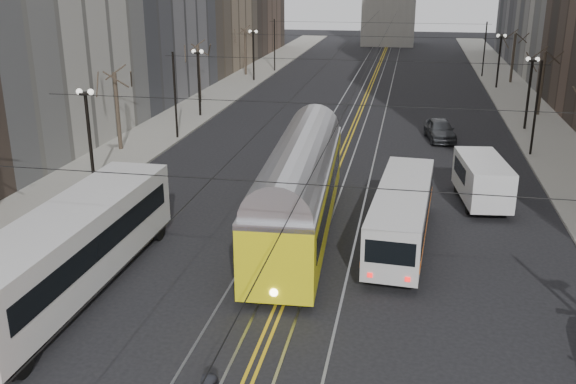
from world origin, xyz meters
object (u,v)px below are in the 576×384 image
at_px(streetcar, 299,197).
at_px(sedan_grey, 440,130).
at_px(transit_bus, 71,252).
at_px(rear_bus, 402,217).
at_px(cargo_van, 482,182).

xyz_separation_m(streetcar, sedan_grey, (7.33, 20.20, -1.07)).
xyz_separation_m(transit_bus, rear_bus, (12.65, 7.26, -0.33)).
xyz_separation_m(cargo_van, sedan_grey, (-1.75, 14.20, -0.45)).
bearing_deg(rear_bus, cargo_van, 60.68).
relative_size(transit_bus, streetcar, 0.85).
bearing_deg(streetcar, cargo_van, 30.37).
height_order(streetcar, cargo_van, streetcar).
distance_m(streetcar, rear_bus, 4.94).
height_order(rear_bus, sedan_grey, rear_bus).
distance_m(rear_bus, cargo_van, 7.68).
bearing_deg(transit_bus, cargo_van, 39.56).
xyz_separation_m(rear_bus, cargo_van, (4.19, 6.43, -0.11)).
bearing_deg(cargo_van, streetcar, -153.48).
relative_size(streetcar, sedan_grey, 3.36).
height_order(transit_bus, rear_bus, transit_bus).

